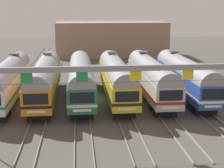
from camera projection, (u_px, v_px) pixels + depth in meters
The scene contains 10 objects.
ground_plane at pixel (99, 99), 40.68m from camera, with size 160.00×160.00×0.00m, color #4C4944.
track_bed at pixel (93, 72), 57.14m from camera, with size 22.66×70.00×0.15m.
commuter_train_white at pixel (8, 79), 39.03m from camera, with size 2.88×18.06×5.05m.
commuter_train_orange at pixel (45, 78), 39.45m from camera, with size 2.88×18.06×5.05m.
commuter_train_green at pixel (81, 78), 39.86m from camera, with size 2.88×18.06×4.77m.
commuter_train_yellow at pixel (116, 77), 40.28m from camera, with size 2.88×18.06×5.05m.
commuter_train_stainless at pixel (151, 76), 40.70m from camera, with size 2.88×18.06×5.05m.
commuter_train_blue at pixel (185, 76), 41.11m from camera, with size 2.88×18.06×5.05m.
catenary_gantry at pixel (109, 80), 26.39m from camera, with size 26.40×0.44×6.97m.
maintenance_building at pixel (111, 39), 75.35m from camera, with size 24.20×10.00×7.51m, color gray.
Camera 1 is at (-2.38, -39.16, 11.05)m, focal length 53.91 mm.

